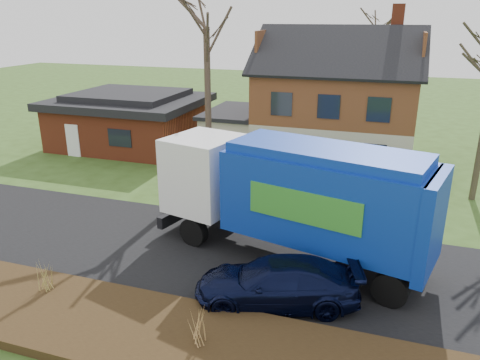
% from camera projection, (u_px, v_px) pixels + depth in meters
% --- Properties ---
extents(ground, '(120.00, 120.00, 0.00)m').
position_uv_depth(ground, '(230.00, 255.00, 17.87)').
color(ground, '#324B19').
rests_on(ground, ground).
extents(road, '(80.00, 7.00, 0.02)m').
position_uv_depth(road, '(230.00, 255.00, 17.87)').
color(road, black).
rests_on(road, ground).
extents(mulch_verge, '(80.00, 3.50, 0.30)m').
position_uv_depth(mulch_verge, '(167.00, 337.00, 13.08)').
color(mulch_verge, black).
rests_on(mulch_verge, ground).
extents(main_house, '(12.95, 8.95, 9.26)m').
position_uv_depth(main_house, '(329.00, 95.00, 28.51)').
color(main_house, beige).
rests_on(main_house, ground).
extents(ranch_house, '(9.80, 8.20, 3.70)m').
position_uv_depth(ranch_house, '(130.00, 119.00, 32.46)').
color(ranch_house, '#983C21').
rests_on(ranch_house, ground).
extents(garbage_truck, '(10.79, 5.20, 4.47)m').
position_uv_depth(garbage_truck, '(296.00, 194.00, 16.82)').
color(garbage_truck, black).
rests_on(garbage_truck, ground).
extents(silver_sedan, '(4.46, 2.18, 1.41)m').
position_uv_depth(silver_sedan, '(227.00, 188.00, 22.74)').
color(silver_sedan, '#ABAFB3').
rests_on(silver_sedan, ground).
extents(navy_wagon, '(5.53, 3.47, 1.49)m').
position_uv_depth(navy_wagon, '(277.00, 282.00, 14.65)').
color(navy_wagon, black).
rests_on(navy_wagon, ground).
extents(tree_front_west, '(3.78, 3.78, 11.24)m').
position_uv_depth(tree_front_west, '(206.00, 2.00, 23.09)').
color(tree_front_west, '#443529').
rests_on(tree_front_west, ground).
extents(tree_back, '(3.32, 3.32, 10.52)m').
position_uv_depth(tree_back, '(377.00, 13.00, 34.70)').
color(tree_back, '#392E22').
rests_on(tree_back, ground).
extents(grass_clump_west, '(0.38, 0.31, 1.01)m').
position_uv_depth(grass_clump_west, '(45.00, 275.00, 14.96)').
color(grass_clump_west, tan).
rests_on(grass_clump_west, mulch_verge).
extents(grass_clump_mid, '(0.39, 0.32, 1.08)m').
position_uv_depth(grass_clump_mid, '(198.00, 324.00, 12.52)').
color(grass_clump_mid, '#AF854D').
rests_on(grass_clump_mid, mulch_verge).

